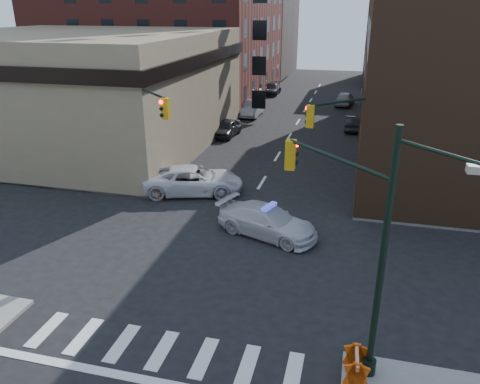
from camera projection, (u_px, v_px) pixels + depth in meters
The scene contains 26 objects.
ground at pixel (219, 255), 22.08m from camera, with size 140.00×140.00×0.00m, color black.
sidewalk_nw at pixel (115, 102), 56.77m from camera, with size 34.00×54.50×0.15m, color gray.
bank_building at pixel (80, 88), 39.13m from camera, with size 22.00×22.00×9.00m, color #8A785B.
commercial_row_ne at pixel (457, 59), 36.77m from camera, with size 14.00×34.00×14.00m, color #4B301E.
filler_nw at pixel (232, 24), 78.56m from camera, with size 20.00×18.00×16.00m, color brown.
filler_ne at pixel (422, 42), 68.87m from camera, with size 16.00×16.00×12.00m, color maroon.
signal_pole_se at pixel (357, 233), 14.02m from camera, with size 5.40×5.27×8.00m.
signal_pole_nw at pixel (146, 130), 26.60m from camera, with size 3.58×3.67×8.00m.
signal_pole_ne at pixel (356, 144), 23.95m from camera, with size 3.67×3.58×8.00m.
tree_ne_near at pixel (379, 94), 42.48m from camera, with size 3.00×3.00×4.85m.
tree_ne_far at pixel (377, 81), 49.68m from camera, with size 3.00×3.00×4.85m.
police_car at pixel (267, 221), 23.73m from camera, with size 2.16×5.31×1.54m, color silver.
pickup at pixel (193, 180), 29.07m from camera, with size 2.83×6.13×1.70m, color silver.
parked_car_wnear at pixel (227, 128), 41.85m from camera, with size 1.74×4.32×1.47m, color black.
parked_car_wfar at pixel (252, 108), 49.56m from camera, with size 1.68×4.83×1.59m, color #96999E.
parked_car_wdeep at pixel (272, 89), 61.62m from camera, with size 2.00×4.92×1.43m, color black.
parked_car_enear at pixel (354, 123), 43.92m from camera, with size 1.45×4.15×1.37m, color black.
parked_car_efar at pixel (345, 99), 54.80m from camera, with size 1.87×4.65×1.59m, color #919399.
pedestrian_a at pixel (91, 176), 29.46m from camera, with size 0.60×0.39×1.65m, color black.
pedestrian_b at pixel (85, 176), 29.54m from camera, with size 0.76×0.59×1.57m, color black.
pedestrian_c at pixel (72, 167), 31.03m from camera, with size 0.97×0.40×1.66m, color black.
barrel_road at pixel (266, 218), 24.71m from camera, with size 0.57×0.57×1.03m, color #EE360B.
barrel_bank at pixel (158, 191), 28.16m from camera, with size 0.64×0.64×1.14m, color orange.
barricade_se_a at pixel (356, 366), 14.46m from camera, with size 1.16×0.58×0.87m, color #F1400B, non-canonical shape.
barricade_nw_a at pixel (137, 174), 30.87m from camera, with size 1.28×0.64×0.96m, color #E2430A, non-canonical shape.
barricade_nw_b at pixel (120, 180), 29.84m from camera, with size 1.12×0.56×0.84m, color orange, non-canonical shape.
Camera 1 is at (5.72, -18.56, 10.96)m, focal length 35.00 mm.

